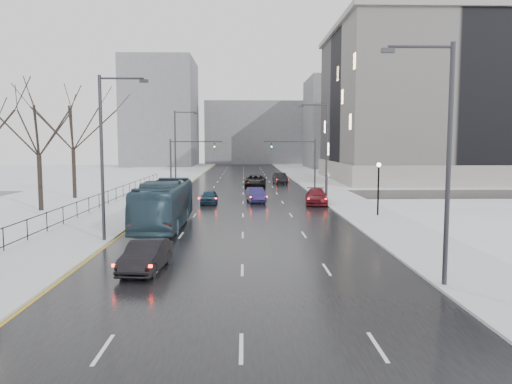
{
  "coord_description": "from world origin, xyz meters",
  "views": [
    {
      "loc": [
        0.09,
        -10.02,
        5.99
      ],
      "look_at": [
        0.96,
        25.67,
        2.5
      ],
      "focal_mm": 35.0,
      "sensor_mm": 36.0,
      "label": 1
    }
  ],
  "objects": [
    {
      "name": "streetlight_r_mid",
      "position": [
        8.17,
        40.0,
        5.62
      ],
      "size": [
        2.95,
        0.25,
        10.0
      ],
      "color": "#2D2D33",
      "rests_on": "ground"
    },
    {
      "name": "sidewalk_left",
      "position": [
        -10.5,
        60.0,
        0.08
      ],
      "size": [
        5.0,
        150.0,
        0.16
      ],
      "primitive_type": "cube",
      "color": "silver",
      "rests_on": "ground"
    },
    {
      "name": "streetlight_l_near",
      "position": [
        -8.17,
        20.0,
        5.62
      ],
      "size": [
        2.95,
        0.25,
        10.0
      ],
      "color": "#2D2D33",
      "rests_on": "ground"
    },
    {
      "name": "mast_signal_right",
      "position": [
        7.33,
        48.0,
        4.11
      ],
      "size": [
        6.1,
        0.33,
        6.5
      ],
      "color": "#2D2D33",
      "rests_on": "ground"
    },
    {
      "name": "civic_building",
      "position": [
        35.0,
        72.0,
        11.21
      ],
      "size": [
        41.0,
        31.0,
        24.8
      ],
      "color": "gray",
      "rests_on": "ground"
    },
    {
      "name": "tree_park_d",
      "position": [
        -17.8,
        34.0,
        0.0
      ],
      "size": [
        8.75,
        8.75,
        12.5
      ],
      "primitive_type": null,
      "color": "black",
      "rests_on": "ground"
    },
    {
      "name": "bldg_far_right",
      "position": [
        28.0,
        115.0,
        11.0
      ],
      "size": [
        24.0,
        20.0,
        22.0
      ],
      "primitive_type": "cube",
      "color": "slate",
      "rests_on": "ground"
    },
    {
      "name": "sedan_right_near",
      "position": [
        1.28,
        40.25,
        0.77
      ],
      "size": [
        2.08,
        4.6,
        1.46
      ],
      "primitive_type": "imported",
      "rotation": [
        0.0,
        0.0,
        0.12
      ],
      "color": "#221C54",
      "rests_on": "road"
    },
    {
      "name": "cross_road",
      "position": [
        0.0,
        48.0,
        0.02
      ],
      "size": [
        130.0,
        10.0,
        0.04
      ],
      "primitive_type": "cube",
      "color": "black",
      "rests_on": "ground"
    },
    {
      "name": "no_uturn_sign",
      "position": [
        9.2,
        44.0,
        2.3
      ],
      "size": [
        0.6,
        0.06,
        2.7
      ],
      "color": "#2D2D33",
      "rests_on": "sidewalk_right"
    },
    {
      "name": "bldg_far_center",
      "position": [
        4.0,
        140.0,
        9.0
      ],
      "size": [
        30.0,
        18.0,
        18.0
      ],
      "primitive_type": "cube",
      "color": "slate",
      "rests_on": "ground"
    },
    {
      "name": "sedan_right_distant",
      "position": [
        5.47,
        63.74,
        0.83
      ],
      "size": [
        2.13,
        4.94,
        1.58
      ],
      "primitive_type": "imported",
      "rotation": [
        0.0,
        0.0,
        0.1
      ],
      "color": "black",
      "rests_on": "road"
    },
    {
      "name": "tree_park_e",
      "position": [
        -18.2,
        44.0,
        0.0
      ],
      "size": [
        9.45,
        9.45,
        13.5
      ],
      "primitive_type": null,
      "color": "black",
      "rests_on": "ground"
    },
    {
      "name": "mast_signal_left",
      "position": [
        -7.33,
        48.0,
        4.11
      ],
      "size": [
        6.1,
        0.33,
        6.5
      ],
      "color": "#2D2D33",
      "rests_on": "ground"
    },
    {
      "name": "sedan_right_cross",
      "position": [
        1.65,
        57.74,
        0.87
      ],
      "size": [
        3.13,
        6.13,
        1.66
      ],
      "primitive_type": "imported",
      "rotation": [
        0.0,
        0.0,
        -0.06
      ],
      "color": "black",
      "rests_on": "road"
    },
    {
      "name": "bldg_far_left",
      "position": [
        -22.0,
        125.0,
        14.0
      ],
      "size": [
        18.0,
        22.0,
        28.0
      ],
      "primitive_type": "cube",
      "color": "slate",
      "rests_on": "ground"
    },
    {
      "name": "streetlight_r_near",
      "position": [
        8.17,
        10.0,
        5.62
      ],
      "size": [
        2.95,
        0.25,
        10.0
      ],
      "color": "#2D2D33",
      "rests_on": "ground"
    },
    {
      "name": "bus",
      "position": [
        -5.59,
        25.33,
        1.69
      ],
      "size": [
        2.8,
        11.85,
        3.3
      ],
      "primitive_type": "imported",
      "rotation": [
        0.0,
        0.0,
        -0.0
      ],
      "color": "#294250",
      "rests_on": "road"
    },
    {
      "name": "sidewalk_right",
      "position": [
        10.5,
        60.0,
        0.08
      ],
      "size": [
        5.0,
        150.0,
        0.16
      ],
      "primitive_type": "cube",
      "color": "silver",
      "rests_on": "ground"
    },
    {
      "name": "sedan_right_far",
      "position": [
        7.2,
        38.43,
        0.79
      ],
      "size": [
        2.62,
        5.34,
        1.5
      ],
      "primitive_type": "imported",
      "rotation": [
        0.0,
        0.0,
        -0.1
      ],
      "color": "maroon",
      "rests_on": "road"
    },
    {
      "name": "sedan_left_near",
      "position": [
        -4.5,
        12.94,
        0.76
      ],
      "size": [
        1.94,
        4.51,
        1.45
      ],
      "primitive_type": "imported",
      "rotation": [
        0.0,
        0.0,
        -0.1
      ],
      "color": "black",
      "rests_on": "road"
    },
    {
      "name": "iron_fence",
      "position": [
        -13.0,
        30.0,
        0.91
      ],
      "size": [
        0.06,
        70.0,
        1.3
      ],
      "color": "black",
      "rests_on": "sidewalk_left"
    },
    {
      "name": "road",
      "position": [
        0.0,
        60.0,
        0.02
      ],
      "size": [
        16.0,
        150.0,
        0.04
      ],
      "primitive_type": "cube",
      "color": "black",
      "rests_on": "ground"
    },
    {
      "name": "sedan_center_near",
      "position": [
        -3.36,
        39.0,
        0.71
      ],
      "size": [
        1.62,
        3.97,
        1.35
      ],
      "primitive_type": "imported",
      "rotation": [
        0.0,
        0.0,
        -0.01
      ],
      "color": "#162E42",
      "rests_on": "road"
    },
    {
      "name": "lamppost_r_mid",
      "position": [
        11.0,
        30.0,
        2.94
      ],
      "size": [
        0.36,
        0.36,
        4.28
      ],
      "color": "black",
      "rests_on": "sidewalk_right"
    },
    {
      "name": "streetlight_l_far",
      "position": [
        -8.17,
        52.0,
        5.62
      ],
      "size": [
        2.95,
        0.25,
        10.0
      ],
      "color": "#2D2D33",
      "rests_on": "ground"
    },
    {
      "name": "park_strip",
      "position": [
        -20.0,
        60.0,
        0.06
      ],
      "size": [
        14.0,
        150.0,
        0.12
      ],
      "primitive_type": "cube",
      "color": "white",
      "rests_on": "ground"
    }
  ]
}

